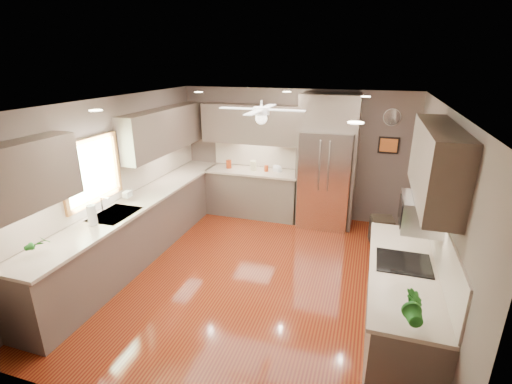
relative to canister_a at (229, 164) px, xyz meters
The scene contains 27 objects.
floor 2.72m from the canister_a, 60.36° to the right, with size 5.00×5.00×0.00m, color #52120A.
ceiling 2.93m from the canister_a, 60.36° to the right, with size 5.00×5.00×0.00m, color white.
wall_back 1.31m from the canister_a, 13.77° to the left, with size 4.50×4.50×0.00m, color brown.
wall_front 4.86m from the canister_a, 75.11° to the right, with size 4.50×4.50×0.00m, color brown.
wall_left 2.42m from the canister_a, 114.53° to the right, with size 5.00×5.00×0.00m, color brown.
wall_right 4.14m from the canister_a, 32.09° to the right, with size 5.00×5.00×0.00m, color brown.
canister_a is the anchor object (origin of this frame).
canister_c 0.52m from the canister_a, ahead, with size 0.12×0.12×0.20m, color beige.
canister_d 0.79m from the canister_a, ahead, with size 0.08×0.08×0.12m, color #933110.
soap_bottle 2.30m from the canister_a, 110.98° to the right, with size 0.10×0.10×0.21m, color white.
potted_plant_left 4.00m from the canister_a, 100.32° to the right, with size 0.15×0.10×0.29m, color #1D611B.
potted_plant_right 5.05m from the canister_a, 51.49° to the right, with size 0.20×0.16×0.36m, color #1D611B.
bowl 0.99m from the canister_a, ahead, with size 0.21×0.21×0.05m, color beige.
left_run 2.23m from the canister_a, 109.05° to the right, with size 0.65×4.70×1.45m.
back_run 0.75m from the canister_a, ahead, with size 1.85×0.65×1.45m.
uppers 1.79m from the canister_a, 71.13° to the right, with size 4.50×4.70×0.95m.
window 2.91m from the canister_a, 109.83° to the right, with size 0.05×1.12×0.92m.
sink 2.78m from the canister_a, 104.23° to the right, with size 0.50×0.70×0.32m.
refrigerator 1.96m from the canister_a, ahead, with size 1.06×0.75×2.45m.
right_run 4.40m from the canister_a, 43.29° to the right, with size 0.70×2.20×1.45m.
microwave 4.30m from the canister_a, 39.96° to the right, with size 0.43×0.55×0.34m.
ceiling_fan 2.62m from the canister_a, 56.61° to the right, with size 1.18×1.18×0.32m.
recessed_lights 2.62m from the canister_a, 56.04° to the right, with size 2.84×3.14×0.01m.
wall_clock 3.18m from the canister_a, ahead, with size 0.30×0.03×0.30m.
framed_print 3.06m from the canister_a, ahead, with size 0.36×0.03×0.30m.
stool 3.17m from the canister_a, 10.86° to the right, with size 0.42×0.42×0.46m.
paper_towel 3.17m from the canister_a, 103.09° to the right, with size 0.12×0.12×0.29m.
Camera 1 is at (1.44, -4.51, 3.01)m, focal length 26.00 mm.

